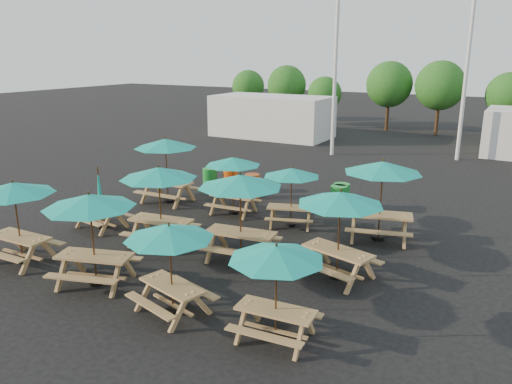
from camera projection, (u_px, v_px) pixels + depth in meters
The scene contains 27 objects.
ground at pixel (233, 236), 16.01m from camera, with size 120.00×120.00×0.00m, color black.
picnic_unit_0 at pixel (14, 193), 13.49m from camera, with size 2.24×2.24×2.33m.
picnic_unit_1 at pixel (101, 203), 16.53m from camera, with size 1.85×1.67×2.11m.
picnic_unit_2 at pixel (166, 147), 19.01m from camera, with size 2.47×2.47×2.54m.
picnic_unit_3 at pixel (90, 206), 12.13m from camera, with size 2.83×2.83×2.40m.
picnic_unit_4 at pixel (159, 177), 14.75m from camera, with size 2.62×2.62×2.45m.
picnic_unit_5 at pixel (233, 164), 17.73m from camera, with size 2.13×2.13×2.12m.
picnic_unit_6 at pixel (169, 237), 10.80m from camera, with size 2.42×2.42×2.10m.
picnic_unit_7 at pixel (240, 185), 13.62m from camera, with size 2.66×2.66×2.50m.
picnic_unit_8 at pixel (292, 175), 16.48m from camera, with size 2.41×2.41×2.03m.
picnic_unit_9 at pixel (276, 258), 9.77m from camera, with size 2.08×2.08×2.07m.
picnic_unit_10 at pixel (340, 203), 12.49m from camera, with size 2.72×2.72×2.36m.
picnic_unit_11 at pixel (383, 171), 15.12m from camera, with size 2.92×2.92×2.54m.
waste_bin_0 at pixel (210, 180), 21.11m from camera, with size 0.61×0.61×0.97m, color #198C2E.
waste_bin_1 at pixel (231, 180), 20.97m from camera, with size 0.61×0.61×0.97m, color #D9480C.
waste_bin_2 at pixel (252, 186), 20.09m from camera, with size 0.61×0.61×0.97m, color #D9480C.
waste_bin_3 at pixel (339, 199), 18.35m from camera, with size 0.61×0.61×0.97m, color #198C2E.
waste_bin_4 at pixel (341, 196), 18.66m from camera, with size 0.61×0.61×0.97m, color #198C2E.
mast_0 at pixel (336, 46), 27.08m from camera, with size 0.20×0.20×12.00m, color silver.
mast_1 at pixel (469, 46), 25.70m from camera, with size 0.20×0.20×12.00m, color silver.
event_tent_0 at pixel (272, 116), 34.51m from camera, with size 8.00×4.00×2.80m, color silver.
tree_0 at pixel (248, 87), 43.07m from camera, with size 2.80×2.80×4.24m.
tree_1 at pixel (287, 85), 39.81m from camera, with size 3.11×3.11×4.72m.
tree_2 at pixel (325, 94), 38.17m from camera, with size 2.59×2.59×3.93m.
tree_3 at pixel (389, 84), 36.67m from camera, with size 3.36×3.36×5.09m.
tree_4 at pixel (440, 86), 34.55m from camera, with size 3.41×3.41×5.17m.
tree_5 at pixel (509, 95), 33.00m from camera, with size 2.94×2.94×4.45m.
Camera 1 is at (7.99, -12.75, 5.69)m, focal length 35.00 mm.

